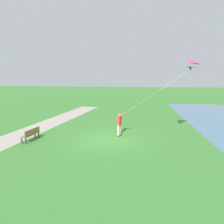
{
  "coord_description": "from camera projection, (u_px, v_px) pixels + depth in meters",
  "views": [
    {
      "loc": [
        -1.73,
        13.02,
        4.58
      ],
      "look_at": [
        -0.37,
        0.53,
        2.13
      ],
      "focal_mm": 30.85,
      "sensor_mm": 36.0,
      "label": 1
    }
  ],
  "objects": [
    {
      "name": "person_kite_flyer",
      "position": [
        119.0,
        122.0,
        14.4
      ],
      "size": [
        0.63,
        0.49,
        1.83
      ],
      "color": "#232328",
      "rests_on": "ground"
    },
    {
      "name": "park_bench_near_walkway",
      "position": [
        31.0,
        134.0,
        13.42
      ],
      "size": [
        0.7,
        1.55,
        0.88
      ],
      "color": "olive",
      "rests_on": "ground"
    },
    {
      "name": "flying_kite",
      "position": [
        186.0,
        65.0,
        11.73
      ],
      "size": [
        4.47,
        2.11,
        3.68
      ],
      "color": "#E02D9E"
    },
    {
      "name": "ground_plane",
      "position": [
        108.0,
        140.0,
        13.76
      ],
      "size": [
        120.0,
        120.0,
        0.0
      ],
      "primitive_type": "plane",
      "color": "#3D7F33"
    }
  ]
}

